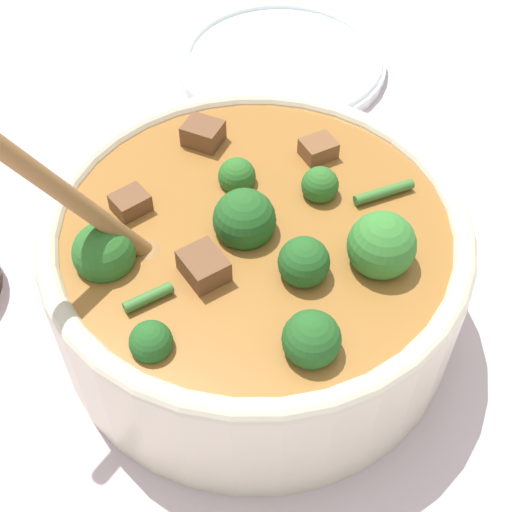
# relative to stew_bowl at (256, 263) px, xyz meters

# --- Properties ---
(ground_plane) EXTENTS (4.00, 4.00, 0.00)m
(ground_plane) POSITION_rel_stew_bowl_xyz_m (-0.00, 0.00, -0.06)
(ground_plane) COLOR silver
(stew_bowl) EXTENTS (0.29, 0.32, 0.25)m
(stew_bowl) POSITION_rel_stew_bowl_xyz_m (0.00, 0.00, 0.00)
(stew_bowl) COLOR beige
(stew_bowl) RESTS_ON ground_plane
(empty_plate) EXTENTS (0.22, 0.22, 0.02)m
(empty_plate) POSITION_rel_stew_bowl_xyz_m (-0.27, 0.18, -0.05)
(empty_plate) COLOR white
(empty_plate) RESTS_ON ground_plane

